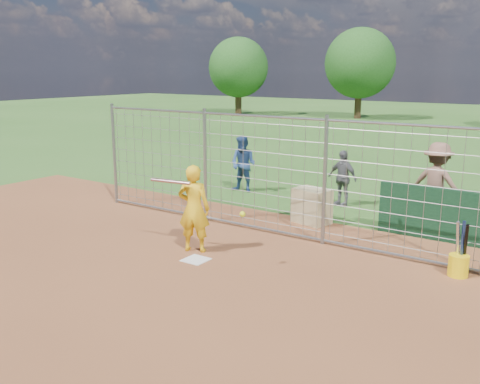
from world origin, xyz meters
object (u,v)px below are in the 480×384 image
Objects in this scene: bystander_c at (437,184)px; equipment_bin at (312,206)px; bystander_b at (342,178)px; batter at (194,209)px; bystander_a at (243,164)px; bucket_with_bats at (459,262)px.

bystander_c is 2.84m from equipment_bin.
bystander_b reaches higher than equipment_bin.
batter is at bearing 62.39° from bystander_c.
bystander_a is 2.02× the size of equipment_bin.
bystander_c reaches higher than batter.
bystander_b is at bearing -121.11° from batter.
bucket_with_bats is at bearing 177.63° from batter.
batter reaches higher than bucket_with_bats.
batter is 3.22m from equipment_bin.
bystander_c is (5.43, -0.23, 0.13)m from bystander_a.
bystander_c reaches higher than bystander_b.
batter is 0.91× the size of bystander_c.
bystander_c is at bearing 112.18° from bucket_with_bats.
bystander_a is 5.44m from bystander_c.
bystander_a reaches higher than bucket_with_bats.
bystander_b is at bearing 106.01° from equipment_bin.
batter is 5.24m from bystander_a.
bystander_a is at bearing -165.46° from bystander_b.
bystander_c is 1.92× the size of bucket_with_bats.
batter is at bearing -88.24° from bystander_b.
bystander_a is 1.65× the size of bucket_with_bats.
batter is 1.75× the size of bucket_with_bats.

